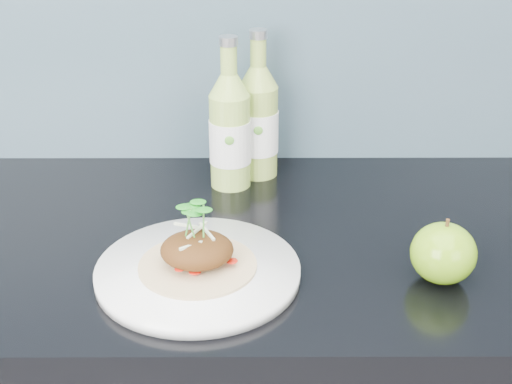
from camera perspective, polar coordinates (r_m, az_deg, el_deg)
dinner_plate at (r=0.99m, az=-4.67°, el=-6.35°), size 0.33×0.33×0.02m
pork_taco at (r=0.97m, az=-4.75°, el=-4.51°), size 0.16×0.16×0.10m
green_apple at (r=0.99m, az=14.76°, el=-4.76°), size 0.10×0.10×0.09m
cider_bottle_left at (r=1.20m, az=-2.10°, el=4.88°), size 0.08×0.08×0.26m
cider_bottle_right at (r=1.24m, az=0.17°, el=5.64°), size 0.09×0.09×0.26m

